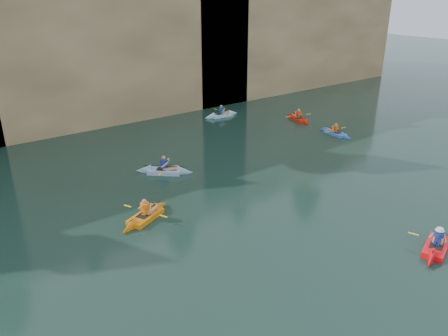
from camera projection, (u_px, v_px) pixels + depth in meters
ground at (316, 257)px, 17.42m from camera, size 160.00×160.00×0.00m
cliff at (58, 37)px, 37.33m from camera, size 70.00×16.00×12.00m
cliff_slab_center at (116, 47)px, 33.07m from camera, size 24.00×2.40×11.40m
cliff_slab_east at (301, 40)px, 44.37m from camera, size 26.00×2.40×9.84m
sea_cave_center at (46, 114)px, 30.86m from camera, size 3.50×1.00×3.20m
sea_cave_east at (208, 82)px, 38.32m from camera, size 5.00×1.00×4.50m
main_kayaker at (436, 246)px, 17.83m from camera, size 3.42×2.19×1.25m
kayaker_orange at (145, 216)px, 20.20m from camera, size 3.32×2.28×1.26m
kayaker_ltblue_near at (164, 171)px, 25.14m from camera, size 3.04×2.83×1.33m
kayaker_red_far at (298, 118)px, 35.12m from camera, size 2.27×3.26×1.17m
kayaker_ltblue_mid at (221, 115)px, 36.13m from camera, size 3.20×2.36×1.20m
kayaker_blue_east at (335, 133)px, 31.72m from camera, size 2.14×3.04×1.07m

